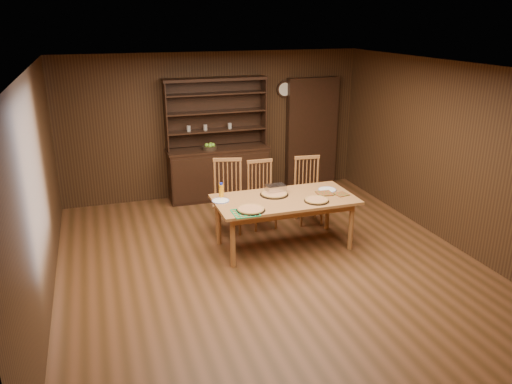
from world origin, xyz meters
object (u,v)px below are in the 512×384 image
object	(u,v)px
chair_left	(228,193)
chair_center	(261,192)
china_hutch	(218,166)
juice_bottle	(221,191)
dining_table	(285,203)
chair_right	(308,187)

from	to	relation	value
chair_left	chair_center	bearing A→B (deg)	14.40
china_hutch	juice_bottle	world-z (taller)	china_hutch
dining_table	chair_left	size ratio (longest dim) A/B	1.76
china_hutch	dining_table	size ratio (longest dim) A/B	1.10
china_hutch	dining_table	distance (m)	2.38
dining_table	chair_left	bearing A→B (deg)	124.26
china_hutch	chair_left	xyz separation A→B (m)	(-0.22, -1.47, 0.01)
china_hutch	chair_right	world-z (taller)	china_hutch
chair_center	juice_bottle	world-z (taller)	chair_center
dining_table	juice_bottle	xyz separation A→B (m)	(-0.85, 0.29, 0.18)
chair_right	juice_bottle	distance (m)	1.68
dining_table	chair_right	xyz separation A→B (m)	(0.72, 0.81, -0.11)
china_hutch	juice_bottle	distance (m)	2.13
dining_table	chair_center	xyz separation A→B (m)	(-0.05, 0.87, -0.11)
dining_table	chair_right	distance (m)	1.09
chair_center	chair_right	distance (m)	0.77
dining_table	chair_left	world-z (taller)	chair_left
china_hutch	chair_left	world-z (taller)	china_hutch
china_hutch	chair_center	distance (m)	1.52
chair_left	china_hutch	bearing A→B (deg)	96.79
dining_table	juice_bottle	distance (m)	0.91
dining_table	juice_bottle	size ratio (longest dim) A/B	8.82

